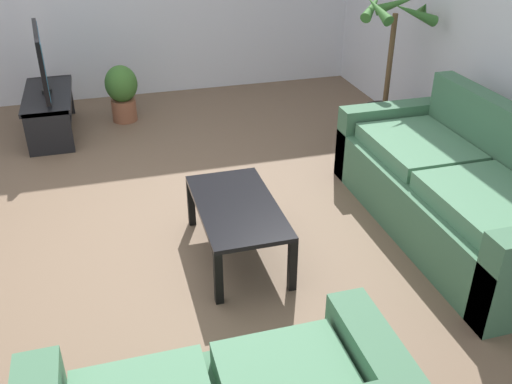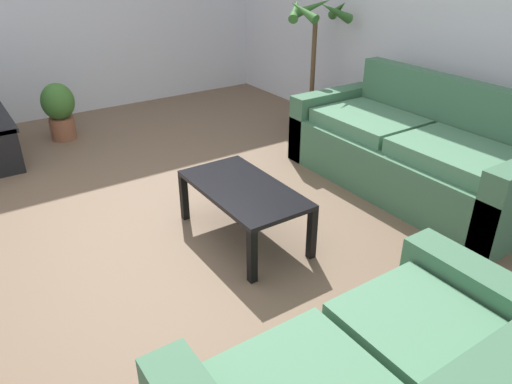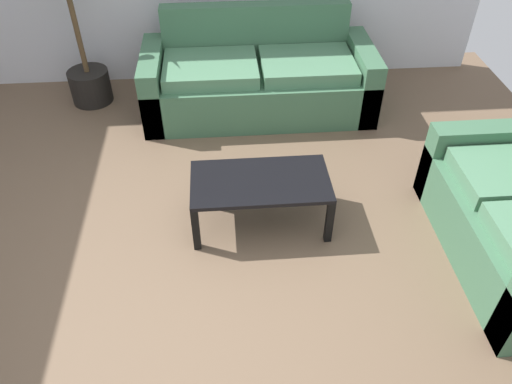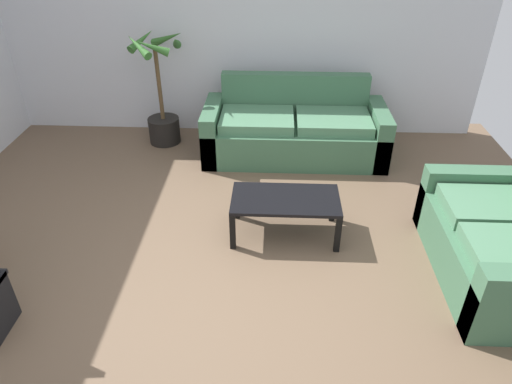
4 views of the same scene
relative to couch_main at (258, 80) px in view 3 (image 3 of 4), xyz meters
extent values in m
plane|color=brown|center=(-0.66, -2.28, -0.30)|extent=(6.60, 6.60, 0.00)
cube|color=#3F6B4C|center=(0.00, -0.03, -0.09)|extent=(2.14, 0.90, 0.42)
cube|color=#3F6B4C|center=(0.00, 0.34, 0.36)|extent=(1.78, 0.16, 0.48)
cube|color=#3F6B4C|center=(-0.98, -0.03, 0.01)|extent=(0.18, 0.90, 0.62)
cube|color=#3F6B4C|center=(0.98, -0.03, 0.01)|extent=(0.18, 0.90, 0.62)
cube|color=#4F7F5D|center=(-0.44, -0.08, 0.18)|extent=(0.85, 0.66, 0.12)
cube|color=#4F7F5D|center=(0.44, -0.08, 0.18)|extent=(0.85, 0.66, 0.12)
cube|color=#3F6B4C|center=(1.59, -1.40, 0.01)|extent=(0.90, 0.18, 0.62)
cube|color=#4F7F5D|center=(1.54, -1.78, 0.18)|extent=(0.66, 0.54, 0.12)
cube|color=black|center=(-0.12, -1.60, 0.08)|extent=(0.97, 0.52, 0.03)
cube|color=black|center=(-0.58, -1.83, -0.12)|extent=(0.05, 0.05, 0.36)
cube|color=black|center=(0.34, -1.83, -0.12)|extent=(0.05, 0.05, 0.36)
cube|color=black|center=(-0.58, -1.36, -0.12)|extent=(0.05, 0.05, 0.36)
cube|color=black|center=(0.34, -1.36, -0.12)|extent=(0.05, 0.05, 0.36)
cylinder|color=black|center=(-1.64, 0.27, -0.14)|extent=(0.39, 0.39, 0.32)
cylinder|color=brown|center=(-1.64, 0.27, 0.46)|extent=(0.05, 0.05, 0.89)
camera|label=1|loc=(2.97, -2.35, 1.97)|focal=39.39mm
camera|label=2|loc=(2.36, -3.16, 1.58)|focal=33.94mm
camera|label=3|loc=(-0.37, -4.25, 2.31)|focal=34.92mm
camera|label=4|loc=(-0.23, -5.04, 2.36)|focal=32.21mm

